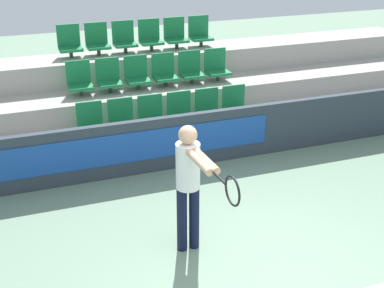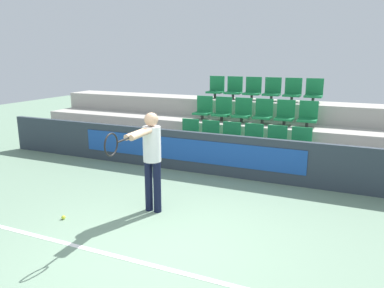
% 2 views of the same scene
% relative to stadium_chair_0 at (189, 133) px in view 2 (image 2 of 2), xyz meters
% --- Properties ---
extents(ground_plane, '(30.00, 30.00, 0.00)m').
position_rel_stadium_chair_0_xyz_m(ground_plane, '(1.32, -4.05, -0.73)').
color(ground_plane, gray).
extents(court_baseline, '(5.34, 0.08, 0.01)m').
position_rel_stadium_chair_0_xyz_m(court_baseline, '(1.32, -4.44, -0.73)').
color(court_baseline, white).
rests_on(court_baseline, ground).
extents(barrier_wall, '(12.48, 0.14, 0.92)m').
position_rel_stadium_chair_0_xyz_m(barrier_wall, '(1.28, -0.66, -0.27)').
color(barrier_wall, '#2D3842').
rests_on(barrier_wall, ground).
extents(bleacher_tier_front, '(12.08, 0.91, 0.47)m').
position_rel_stadium_chair_0_xyz_m(bleacher_tier_front, '(1.32, -0.12, -0.50)').
color(bleacher_tier_front, '#ADA89E').
rests_on(bleacher_tier_front, ground).
extents(bleacher_tier_middle, '(12.08, 0.91, 0.94)m').
position_rel_stadium_chair_0_xyz_m(bleacher_tier_middle, '(1.32, 0.79, -0.26)').
color(bleacher_tier_middle, '#ADA89E').
rests_on(bleacher_tier_middle, ground).
extents(bleacher_tier_back, '(12.08, 0.91, 1.41)m').
position_rel_stadium_chair_0_xyz_m(bleacher_tier_back, '(1.32, 1.71, -0.03)').
color(bleacher_tier_back, '#ADA89E').
rests_on(bleacher_tier_back, ground).
extents(stadium_chair_0, '(0.43, 0.37, 0.60)m').
position_rel_stadium_chair_0_xyz_m(stadium_chair_0, '(0.00, 0.00, 0.00)').
color(stadium_chair_0, '#333333').
rests_on(stadium_chair_0, bleacher_tier_front).
extents(stadium_chair_1, '(0.43, 0.37, 0.60)m').
position_rel_stadium_chair_0_xyz_m(stadium_chair_1, '(0.53, 0.00, 0.00)').
color(stadium_chair_1, '#333333').
rests_on(stadium_chair_1, bleacher_tier_front).
extents(stadium_chair_2, '(0.43, 0.37, 0.60)m').
position_rel_stadium_chair_0_xyz_m(stadium_chair_2, '(1.05, 0.00, 0.00)').
color(stadium_chair_2, '#333333').
rests_on(stadium_chair_2, bleacher_tier_front).
extents(stadium_chair_3, '(0.43, 0.37, 0.60)m').
position_rel_stadium_chair_0_xyz_m(stadium_chair_3, '(1.58, 0.00, 0.00)').
color(stadium_chair_3, '#333333').
rests_on(stadium_chair_3, bleacher_tier_front).
extents(stadium_chair_4, '(0.43, 0.37, 0.60)m').
position_rel_stadium_chair_0_xyz_m(stadium_chair_4, '(2.11, 0.00, 0.00)').
color(stadium_chair_4, '#333333').
rests_on(stadium_chair_4, bleacher_tier_front).
extents(stadium_chair_5, '(0.43, 0.37, 0.60)m').
position_rel_stadium_chair_0_xyz_m(stadium_chair_5, '(2.64, 0.00, 0.00)').
color(stadium_chair_5, '#333333').
rests_on(stadium_chair_5, bleacher_tier_front).
extents(stadium_chair_6, '(0.43, 0.37, 0.60)m').
position_rel_stadium_chair_0_xyz_m(stadium_chair_6, '(0.00, 0.91, 0.47)').
color(stadium_chair_6, '#333333').
rests_on(stadium_chair_6, bleacher_tier_middle).
extents(stadium_chair_7, '(0.43, 0.37, 0.60)m').
position_rel_stadium_chair_0_xyz_m(stadium_chair_7, '(0.53, 0.91, 0.47)').
color(stadium_chair_7, '#333333').
rests_on(stadium_chair_7, bleacher_tier_middle).
extents(stadium_chair_8, '(0.43, 0.37, 0.60)m').
position_rel_stadium_chair_0_xyz_m(stadium_chair_8, '(1.05, 0.91, 0.47)').
color(stadium_chair_8, '#333333').
rests_on(stadium_chair_8, bleacher_tier_middle).
extents(stadium_chair_9, '(0.43, 0.37, 0.60)m').
position_rel_stadium_chair_0_xyz_m(stadium_chair_9, '(1.58, 0.91, 0.47)').
color(stadium_chair_9, '#333333').
rests_on(stadium_chair_9, bleacher_tier_middle).
extents(stadium_chair_10, '(0.43, 0.37, 0.60)m').
position_rel_stadium_chair_0_xyz_m(stadium_chair_10, '(2.11, 0.91, 0.47)').
color(stadium_chair_10, '#333333').
rests_on(stadium_chair_10, bleacher_tier_middle).
extents(stadium_chair_11, '(0.43, 0.37, 0.60)m').
position_rel_stadium_chair_0_xyz_m(stadium_chair_11, '(2.64, 0.91, 0.47)').
color(stadium_chair_11, '#333333').
rests_on(stadium_chair_11, bleacher_tier_middle).
extents(stadium_chair_12, '(0.43, 0.37, 0.60)m').
position_rel_stadium_chair_0_xyz_m(stadium_chair_12, '(0.00, 1.83, 0.94)').
color(stadium_chair_12, '#333333').
rests_on(stadium_chair_12, bleacher_tier_back).
extents(stadium_chair_13, '(0.43, 0.37, 0.60)m').
position_rel_stadium_chair_0_xyz_m(stadium_chair_13, '(0.53, 1.83, 0.94)').
color(stadium_chair_13, '#333333').
rests_on(stadium_chair_13, bleacher_tier_back).
extents(stadium_chair_14, '(0.43, 0.37, 0.60)m').
position_rel_stadium_chair_0_xyz_m(stadium_chair_14, '(1.05, 1.83, 0.94)').
color(stadium_chair_14, '#333333').
rests_on(stadium_chair_14, bleacher_tier_back).
extents(stadium_chair_15, '(0.43, 0.37, 0.60)m').
position_rel_stadium_chair_0_xyz_m(stadium_chair_15, '(1.58, 1.83, 0.94)').
color(stadium_chair_15, '#333333').
rests_on(stadium_chair_15, bleacher_tier_back).
extents(stadium_chair_16, '(0.43, 0.37, 0.60)m').
position_rel_stadium_chair_0_xyz_m(stadium_chair_16, '(2.11, 1.83, 0.94)').
color(stadium_chair_16, '#333333').
rests_on(stadium_chair_16, bleacher_tier_back).
extents(stadium_chair_17, '(0.43, 0.37, 0.60)m').
position_rel_stadium_chair_0_xyz_m(stadium_chair_17, '(2.64, 1.83, 0.94)').
color(stadium_chair_17, '#333333').
rests_on(stadium_chair_17, bleacher_tier_back).
extents(tennis_player, '(0.30, 1.48, 1.69)m').
position_rel_stadium_chair_0_xyz_m(tennis_player, '(0.67, -3.01, 0.30)').
color(tennis_player, black).
rests_on(tennis_player, ground).
extents(tennis_ball, '(0.07, 0.07, 0.07)m').
position_rel_stadium_chair_0_xyz_m(tennis_ball, '(-0.49, -3.83, -0.70)').
color(tennis_ball, '#CCDB33').
rests_on(tennis_ball, ground).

